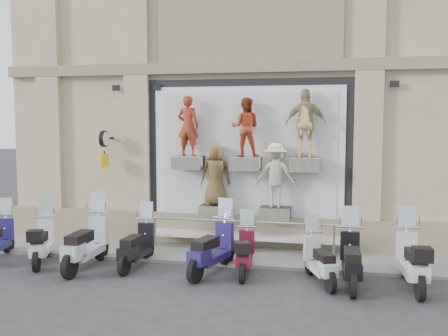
{
  "coord_description": "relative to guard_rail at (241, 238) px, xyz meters",
  "views": [
    {
      "loc": [
        2.13,
        -10.24,
        3.43
      ],
      "look_at": [
        -0.42,
        1.9,
        2.26
      ],
      "focal_mm": 40.0,
      "sensor_mm": 36.0,
      "label": 1
    }
  ],
  "objects": [
    {
      "name": "sidewalk",
      "position": [
        0.0,
        0.1,
        -0.43
      ],
      "size": [
        16.0,
        2.2,
        0.08
      ],
      "primitive_type": "cube",
      "color": "gray",
      "rests_on": "ground"
    },
    {
      "name": "scooter_g",
      "position": [
        1.99,
        -1.73,
        0.23
      ],
      "size": [
        1.08,
        1.77,
        1.39
      ],
      "primitive_type": null,
      "rotation": [
        0.0,
        0.0,
        0.37
      ],
      "color": "#B7BBBF",
      "rests_on": "ground"
    },
    {
      "name": "scooter_h",
      "position": [
        2.63,
        -1.8,
        0.33
      ],
      "size": [
        0.61,
        1.96,
        1.58
      ],
      "primitive_type": null,
      "rotation": [
        0.0,
        0.0,
        0.02
      ],
      "color": "black",
      "rests_on": "ground"
    },
    {
      "name": "guard_rail",
      "position": [
        0.0,
        0.0,
        0.0
      ],
      "size": [
        5.06,
        0.1,
        0.93
      ],
      "primitive_type": null,
      "color": "#9EA0A5",
      "rests_on": "ground"
    },
    {
      "name": "scooter_b",
      "position": [
        -4.59,
        -1.63,
        0.28
      ],
      "size": [
        1.16,
        1.89,
        1.48
      ],
      "primitive_type": null,
      "rotation": [
        0.0,
        0.0,
        0.37
      ],
      "color": "silver",
      "rests_on": "ground"
    },
    {
      "name": "scooter_i",
      "position": [
        3.85,
        -1.67,
        0.34
      ],
      "size": [
        0.68,
        2.01,
        1.61
      ],
      "primitive_type": null,
      "rotation": [
        0.0,
        0.0,
        0.05
      ],
      "color": "silver",
      "rests_on": "ground"
    },
    {
      "name": "clock_sign_bracket",
      "position": [
        -3.9,
        0.47,
        2.34
      ],
      "size": [
        0.1,
        0.8,
        1.02
      ],
      "color": "black",
      "rests_on": "ground"
    },
    {
      "name": "scooter_e",
      "position": [
        -0.39,
        -1.57,
        0.35
      ],
      "size": [
        1.11,
        2.1,
        1.64
      ],
      "primitive_type": null,
      "rotation": [
        0.0,
        0.0,
        -0.27
      ],
      "color": "#211753",
      "rests_on": "ground"
    },
    {
      "name": "shop_vitrine",
      "position": [
        0.11,
        0.75,
        1.91
      ],
      "size": [
        5.6,
        0.83,
        4.3
      ],
      "color": "black",
      "rests_on": "ground"
    },
    {
      "name": "scooter_d",
      "position": [
        -2.24,
        -1.44,
        0.27
      ],
      "size": [
        0.62,
        1.84,
        1.47
      ],
      "primitive_type": null,
      "rotation": [
        0.0,
        0.0,
        -0.05
      ],
      "color": "black",
      "rests_on": "ground"
    },
    {
      "name": "building",
      "position": [
        0.0,
        5.0,
        5.54
      ],
      "size": [
        14.0,
        8.6,
        12.0
      ],
      "primitive_type": null,
      "color": "beige",
      "rests_on": "ground"
    },
    {
      "name": "ground",
      "position": [
        0.0,
        -2.0,
        -0.47
      ],
      "size": [
        90.0,
        90.0,
        0.0
      ],
      "primitive_type": "plane",
      "color": "#2D2D30",
      "rests_on": "ground"
    },
    {
      "name": "scooter_c",
      "position": [
        -3.34,
        -1.79,
        0.4
      ],
      "size": [
        0.62,
        2.12,
        1.72
      ],
      "primitive_type": null,
      "rotation": [
        0.0,
        0.0,
        0.0
      ],
      "color": "#ABB1B9",
      "rests_on": "ground"
    },
    {
      "name": "scooter_f",
      "position": [
        0.34,
        -1.46,
        0.22
      ],
      "size": [
        0.62,
        1.73,
        1.38
      ],
      "primitive_type": null,
      "rotation": [
        0.0,
        0.0,
        0.08
      ],
      "color": "#510D1D",
      "rests_on": "ground"
    }
  ]
}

